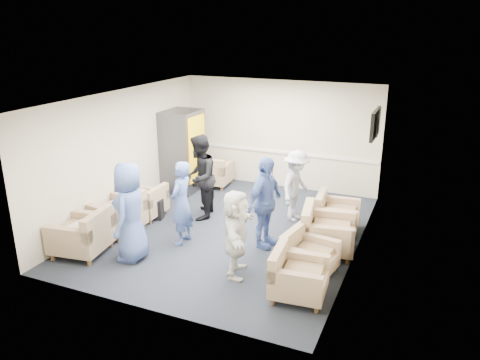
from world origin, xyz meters
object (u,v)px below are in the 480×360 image
at_px(armchair_corner, 213,173).
at_px(person_mid_right, 265,203).
at_px(person_back_left, 200,177).
at_px(person_mid_left, 181,203).
at_px(armchair_right_far, 334,215).
at_px(armchair_right_midfar, 324,233).
at_px(armchair_right_midnear, 307,257).
at_px(vending_machine, 183,151).
at_px(armchair_left_mid, 119,215).
at_px(armchair_right_near, 296,278).
at_px(armchair_left_far, 148,204).
at_px(armchair_left_near, 84,236).
at_px(person_front_right, 236,233).
at_px(person_front_left, 130,212).
at_px(person_back_right, 296,186).

relative_size(armchair_corner, person_mid_right, 0.52).
bearing_deg(person_back_left, person_mid_left, -3.89).
bearing_deg(armchair_right_far, armchair_right_midfar, 176.88).
xyz_separation_m(armchair_right_midnear, person_mid_left, (-2.49, 0.21, 0.49)).
distance_m(armchair_right_midfar, vending_machine, 4.55).
height_order(vending_machine, person_back_left, vending_machine).
bearing_deg(armchair_left_mid, person_mid_right, 108.89).
bearing_deg(armchair_left_mid, person_back_left, 146.90).
height_order(armchair_corner, person_back_left, person_back_left).
height_order(armchair_right_near, armchair_right_midnear, armchair_right_near).
height_order(armchair_left_far, person_back_left, person_back_left).
relative_size(armchair_left_near, person_front_right, 0.69).
bearing_deg(armchair_left_mid, armchair_corner, 179.34).
xyz_separation_m(armchair_right_near, person_mid_left, (-2.52, 0.95, 0.48)).
relative_size(armchair_right_midnear, armchair_right_midfar, 0.85).
xyz_separation_m(armchair_right_far, person_back_left, (-2.80, -0.45, 0.58)).
distance_m(armchair_left_near, person_back_left, 2.65).
bearing_deg(armchair_right_midnear, vending_machine, 63.75).
bearing_deg(armchair_right_near, person_back_left, 47.01).
xyz_separation_m(armchair_left_far, person_mid_right, (2.80, -0.32, 0.57)).
relative_size(armchair_right_near, vending_machine, 0.44).
relative_size(person_back_left, person_front_right, 1.22).
relative_size(armchair_left_mid, armchair_right_near, 1.14).
distance_m(armchair_right_far, person_mid_left, 3.08).
xyz_separation_m(armchair_right_midfar, vending_machine, (-4.05, 1.97, 0.63)).
relative_size(armchair_left_near, person_back_left, 0.56).
relative_size(armchair_left_far, armchair_right_midfar, 0.70).
bearing_deg(person_front_left, armchair_right_near, 75.79).
distance_m(person_mid_left, person_back_left, 1.26).
relative_size(armchair_left_mid, person_mid_left, 0.62).
height_order(person_back_right, person_mid_right, person_mid_right).
distance_m(armchair_right_far, vending_machine, 4.19).
height_order(person_mid_left, person_mid_right, person_mid_right).
relative_size(armchair_corner, person_back_left, 0.50).
bearing_deg(person_back_left, vending_machine, -155.29).
xyz_separation_m(armchair_right_midfar, person_mid_left, (-2.57, -0.68, 0.44)).
bearing_deg(armchair_right_near, person_mid_right, 31.06).
relative_size(armchair_right_midnear, armchair_corner, 1.00).
distance_m(armchair_right_midnear, person_back_right, 2.32).
xyz_separation_m(armchair_right_midfar, armchair_right_far, (-0.04, 1.00, -0.04)).
bearing_deg(armchair_right_midfar, person_mid_right, 90.55).
bearing_deg(armchair_left_mid, vending_machine, -170.55).
relative_size(armchair_right_midfar, person_mid_right, 0.62).
bearing_deg(armchair_left_near, vending_machine, 173.10).
distance_m(armchair_right_near, person_mid_right, 1.85).
xyz_separation_m(armchair_corner, person_mid_left, (0.92, -3.17, 0.47)).
xyz_separation_m(armchair_corner, vending_machine, (-0.56, -0.53, 0.67)).
height_order(armchair_left_near, person_back_left, person_back_left).
xyz_separation_m(person_mid_left, person_back_right, (1.65, 1.90, -0.04)).
distance_m(armchair_corner, person_back_left, 2.13).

